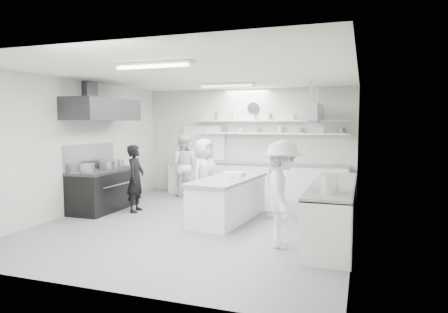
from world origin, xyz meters
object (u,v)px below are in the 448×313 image
(prep_island, at_px, (228,200))
(back_counter, at_px, (254,180))
(cook_back, at_px, (183,166))
(right_counter, at_px, (333,211))
(stove, at_px, (104,191))
(cook_stove, at_px, (136,178))

(prep_island, bearing_deg, back_counter, 98.78)
(cook_back, bearing_deg, right_counter, 134.73)
(stove, height_order, right_counter, right_counter)
(back_counter, xyz_separation_m, right_counter, (2.35, -3.40, 0.01))
(prep_island, xyz_separation_m, cook_back, (-2.03, 2.13, 0.44))
(back_counter, relative_size, cook_back, 2.90)
(cook_stove, bearing_deg, right_counter, -108.16)
(prep_island, bearing_deg, right_counter, -11.22)
(right_counter, distance_m, prep_island, 2.29)
(stove, relative_size, cook_stove, 1.17)
(stove, xyz_separation_m, cook_back, (1.03, 2.19, 0.41))
(cook_back, bearing_deg, cook_stove, 72.31)
(cook_stove, relative_size, cook_back, 0.90)
(prep_island, distance_m, cook_stove, 2.28)
(cook_stove, distance_m, cook_back, 2.13)
(back_counter, relative_size, prep_island, 2.20)
(right_counter, height_order, prep_island, right_counter)
(right_counter, distance_m, cook_stove, 4.50)
(stove, distance_m, right_counter, 5.28)
(right_counter, xyz_separation_m, cook_stove, (-4.44, 0.67, 0.30))
(right_counter, bearing_deg, cook_stove, 171.39)
(stove, bearing_deg, prep_island, 1.03)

